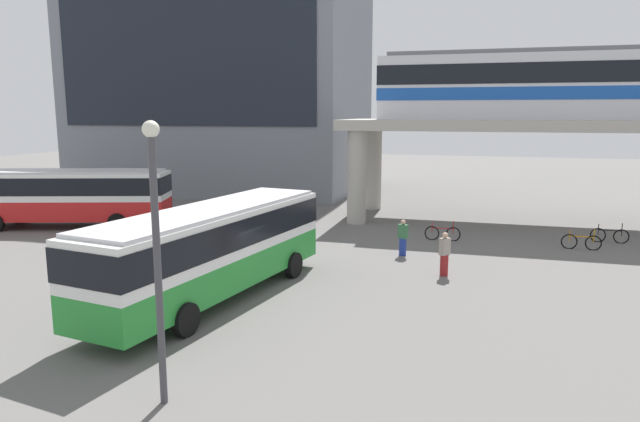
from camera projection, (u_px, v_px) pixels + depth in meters
ground_plane at (310, 236)px, 29.89m from camera, size 120.00×120.00×0.00m
station_building at (224, 68)px, 47.56m from camera, size 22.34×14.32×20.09m
elevated_platform at (631, 135)px, 31.07m from camera, size 31.74×6.88×5.97m
train at (613, 83)px, 30.89m from camera, size 25.39×2.96×3.84m
bus_main at (212, 243)px, 19.41m from camera, size 4.38×11.31×3.22m
bus_secondary at (67, 192)px, 31.82m from camera, size 11.30×5.62×3.22m
bicycle_black at (610, 236)px, 28.25m from camera, size 1.79×0.12×1.04m
bicycle_orange at (581, 242)px, 26.84m from camera, size 1.79×0.11×1.04m
bicycle_red at (442, 233)px, 28.76m from camera, size 1.79×0.07×1.04m
pedestrian_at_kerb at (444, 255)px, 22.46m from camera, size 0.46×0.47×1.75m
pedestrian_near_building at (403, 239)px, 25.66m from camera, size 0.47×0.40×1.64m
lamp_post at (156, 242)px, 12.08m from camera, size 0.36×0.36×6.22m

